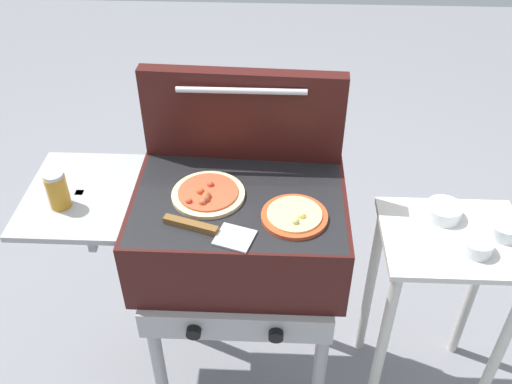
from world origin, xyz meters
The scene contains 11 objects.
ground_plane centered at (0.00, 0.00, 0.00)m, with size 8.00×8.00×0.00m, color gray.
grill centered at (-0.01, 0.00, 0.76)m, with size 0.96×0.53×0.90m.
grill_lid_open centered at (0.00, 0.21, 1.05)m, with size 0.63×0.09×0.30m.
pizza_cheese centered at (0.16, -0.09, 0.91)m, with size 0.19×0.19×0.03m.
pizza_pepperoni centered at (-0.09, 0.00, 0.91)m, with size 0.22×0.22×0.04m.
sauce_jar centered at (-0.51, -0.06, 0.96)m, with size 0.06×0.06×0.12m.
spatula centered at (-0.07, -0.16, 0.91)m, with size 0.27×0.13×0.02m.
prep_table centered at (0.66, 0.00, 0.55)m, with size 0.44×0.36×0.77m.
topping_bowl_near centered at (0.71, -0.06, 0.79)m, with size 0.09×0.09×0.04m.
topping_bowl_far centered at (0.81, 0.02, 0.79)m, with size 0.11×0.11×0.04m.
topping_bowl_middle centered at (0.64, 0.09, 0.79)m, with size 0.11×0.11×0.04m.
Camera 1 is at (0.11, -1.29, 1.96)m, focal length 39.73 mm.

